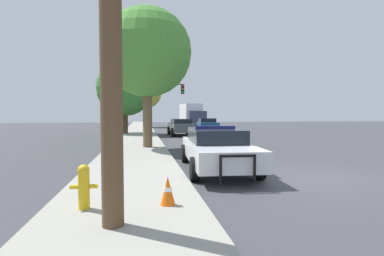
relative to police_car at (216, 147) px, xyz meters
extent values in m
plane|color=#3D3D42|center=(2.37, -1.53, -0.73)|extent=(110.00, 110.00, 0.00)
cube|color=#99968C|center=(-2.73, -1.53, -0.67)|extent=(3.00, 110.00, 0.13)
cube|color=white|center=(0.00, -0.06, -0.11)|extent=(2.16, 5.30, 0.57)
cube|color=black|center=(0.01, 0.20, 0.40)|extent=(1.75, 2.79, 0.44)
cylinder|color=black|center=(0.81, -1.72, -0.39)|extent=(0.28, 0.69, 0.67)
cylinder|color=black|center=(-1.01, -1.62, -0.39)|extent=(0.28, 0.69, 0.67)
cylinder|color=black|center=(1.00, 1.50, -0.39)|extent=(0.28, 0.69, 0.67)
cylinder|color=black|center=(-0.82, 1.60, -0.39)|extent=(0.28, 0.69, 0.67)
cylinder|color=black|center=(0.25, -2.80, -0.20)|extent=(0.07, 0.07, 0.69)
cylinder|color=black|center=(-0.58, -2.75, -0.20)|extent=(0.07, 0.07, 0.69)
cylinder|color=black|center=(-0.16, -2.78, 0.11)|extent=(0.88, 0.12, 0.07)
cube|color=navy|center=(0.01, 0.20, 0.66)|extent=(1.35, 0.28, 0.09)
cube|color=navy|center=(0.93, -0.11, -0.08)|extent=(0.23, 3.74, 0.16)
cylinder|color=gold|center=(-3.47, -4.02, -0.26)|extent=(0.20, 0.20, 0.68)
sphere|color=gold|center=(-3.47, -4.02, 0.10)|extent=(0.21, 0.21, 0.21)
cylinder|color=gold|center=(-3.64, -4.02, -0.19)|extent=(0.14, 0.08, 0.08)
cylinder|color=gold|center=(-3.30, -4.02, -0.19)|extent=(0.14, 0.08, 0.08)
cylinder|color=#424247|center=(-1.71, 18.71, 1.72)|extent=(0.16, 0.16, 4.64)
cylinder|color=#424247|center=(-0.15, 18.71, 3.89)|extent=(3.11, 0.11, 0.11)
cube|color=black|center=(1.40, 18.71, 3.44)|extent=(0.30, 0.24, 0.90)
sphere|color=red|center=(1.40, 18.58, 3.74)|extent=(0.20, 0.20, 0.20)
sphere|color=orange|center=(1.40, 18.58, 3.44)|extent=(0.20, 0.20, 0.20)
sphere|color=green|center=(1.40, 18.58, 3.14)|extent=(0.20, 0.20, 0.20)
cube|color=navy|center=(4.02, 19.58, -0.06)|extent=(2.11, 4.24, 0.65)
cube|color=black|center=(4.04, 19.79, 0.45)|extent=(1.70, 2.26, 0.38)
cylinder|color=black|center=(4.78, 18.24, -0.39)|extent=(0.30, 0.70, 0.69)
cylinder|color=black|center=(3.05, 18.38, -0.39)|extent=(0.30, 0.70, 0.69)
cylinder|color=black|center=(4.99, 20.78, -0.39)|extent=(0.30, 0.70, 0.69)
cylinder|color=black|center=(3.26, 20.92, -0.39)|extent=(0.30, 0.70, 0.69)
cube|color=#474C51|center=(0.77, 15.30, -0.04)|extent=(1.80, 4.43, 0.68)
cube|color=black|center=(0.77, 15.08, 0.49)|extent=(1.51, 2.32, 0.37)
cylinder|color=black|center=(-0.10, 16.64, -0.37)|extent=(0.26, 0.72, 0.71)
cylinder|color=black|center=(1.56, 16.68, -0.37)|extent=(0.26, 0.72, 0.71)
cylinder|color=black|center=(-0.03, 13.92, -0.37)|extent=(0.26, 0.72, 0.71)
cylinder|color=black|center=(1.63, 13.96, -0.37)|extent=(0.26, 0.72, 0.71)
cube|color=#333856|center=(4.69, 29.39, 0.58)|extent=(2.45, 2.14, 1.74)
cube|color=white|center=(4.49, 32.98, 1.09)|extent=(2.63, 5.30, 2.77)
cylinder|color=black|center=(5.82, 29.65, -0.29)|extent=(0.33, 0.89, 0.88)
cylinder|color=black|center=(3.53, 29.53, -0.29)|extent=(0.33, 0.89, 0.88)
cylinder|color=black|center=(5.58, 34.01, -0.29)|extent=(0.33, 0.89, 0.88)
cylinder|color=black|center=(3.29, 33.89, -0.29)|extent=(0.33, 0.89, 0.88)
cylinder|color=brown|center=(-2.15, 5.90, 1.19)|extent=(0.48, 0.48, 3.58)
sphere|color=#4C8E38|center=(-2.15, 5.90, 4.23)|extent=(4.53, 4.53, 4.53)
cylinder|color=#4C3823|center=(-1.92, 31.38, 1.09)|extent=(0.28, 0.28, 3.37)
sphere|color=#999933|center=(-1.92, 31.38, 3.94)|extent=(4.25, 4.25, 4.25)
cylinder|color=#4C3823|center=(-3.86, 17.10, 0.70)|extent=(0.41, 0.41, 2.60)
sphere|color=#387A33|center=(-3.86, 17.10, 3.35)|extent=(4.90, 4.90, 4.90)
cone|color=orange|center=(-1.95, -4.03, -0.33)|extent=(0.28, 0.28, 0.54)
cylinder|color=white|center=(-1.95, -4.03, -0.30)|extent=(0.16, 0.16, 0.08)
camera|label=1|loc=(-2.42, -9.62, 1.13)|focal=28.00mm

